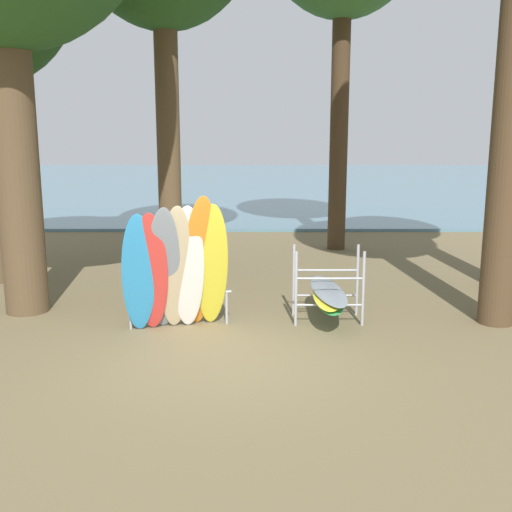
% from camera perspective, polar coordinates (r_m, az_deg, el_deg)
% --- Properties ---
extents(ground_plane, '(80.00, 80.00, 0.00)m').
position_cam_1_polar(ground_plane, '(8.83, -2.44, -9.44)').
color(ground_plane, brown).
extents(lake_water, '(80.00, 36.00, 0.10)m').
position_cam_1_polar(lake_water, '(37.36, -0.44, 6.82)').
color(lake_water, slate).
rests_on(lake_water, ground).
extents(leaning_board_pile, '(1.75, 1.09, 2.22)m').
position_cam_1_polar(leaning_board_pile, '(9.71, -7.23, -1.22)').
color(leaning_board_pile, '#2D8ED1').
rests_on(leaning_board_pile, ground).
extents(board_storage_rack, '(1.15, 2.13, 1.25)m').
position_cam_1_polar(board_storage_rack, '(10.45, 6.88, -3.45)').
color(board_storage_rack, '#9EA0A5').
rests_on(board_storage_rack, ground).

